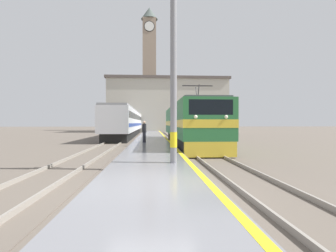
# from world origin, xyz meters

# --- Properties ---
(ground_plane) EXTENTS (200.00, 200.00, 0.00)m
(ground_plane) POSITION_xyz_m (0.00, 30.00, 0.00)
(ground_plane) COLOR #60564C
(platform) EXTENTS (3.22, 140.00, 0.33)m
(platform) POSITION_xyz_m (0.00, 25.00, 0.16)
(platform) COLOR slate
(platform) RESTS_ON ground
(rail_track_near) EXTENTS (2.84, 140.00, 0.16)m
(rail_track_near) POSITION_xyz_m (3.05, 25.00, 0.03)
(rail_track_near) COLOR #60564C
(rail_track_near) RESTS_ON ground
(rail_track_far) EXTENTS (2.84, 140.00, 0.16)m
(rail_track_far) POSITION_xyz_m (-3.49, 25.00, 0.03)
(rail_track_far) COLOR #60564C
(rail_track_far) RESTS_ON ground
(locomotive_train) EXTENTS (2.92, 16.24, 4.39)m
(locomotive_train) POSITION_xyz_m (3.05, 14.43, 1.76)
(locomotive_train) COLOR black
(locomotive_train) RESTS_ON ground
(passenger_train) EXTENTS (2.92, 34.59, 3.65)m
(passenger_train) POSITION_xyz_m (-3.49, 33.47, 1.98)
(passenger_train) COLOR black
(passenger_train) RESTS_ON ground
(catenary_mast) EXTENTS (2.51, 0.28, 8.49)m
(catenary_mast) POSITION_xyz_m (0.92, 3.22, 4.54)
(catenary_mast) COLOR gray
(catenary_mast) RESTS_ON platform
(person_on_platform) EXTENTS (0.34, 0.34, 1.70)m
(person_on_platform) POSITION_xyz_m (-0.61, 14.04, 1.22)
(person_on_platform) COLOR #23232D
(person_on_platform) RESTS_ON platform
(clock_tower) EXTENTS (4.06, 4.06, 30.34)m
(clock_tower) POSITION_xyz_m (-0.56, 58.00, 15.90)
(clock_tower) COLOR gray
(clock_tower) RESTS_ON ground
(station_building) EXTENTS (24.71, 10.21, 11.12)m
(station_building) POSITION_xyz_m (3.26, 48.76, 5.58)
(station_building) COLOR #B7B2A3
(station_building) RESTS_ON ground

